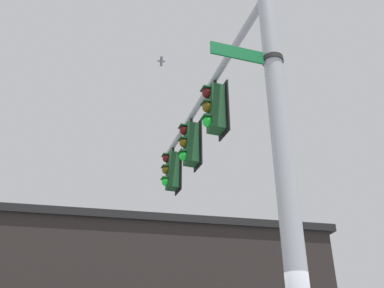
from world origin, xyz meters
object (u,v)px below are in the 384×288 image
(traffic_light_nearest_pole, at_px, (215,108))
(bird_flying, at_px, (161,61))
(traffic_light_mid_inner, at_px, (190,144))
(street_name_sign, at_px, (258,57))
(traffic_light_mid_outer, at_px, (172,171))

(traffic_light_nearest_pole, height_order, bird_flying, bird_flying)
(traffic_light_nearest_pole, distance_m, bird_flying, 5.27)
(traffic_light_mid_inner, relative_size, bird_flying, 3.01)
(street_name_sign, xyz_separation_m, bird_flying, (6.01, 0.01, 4.43))
(traffic_light_mid_outer, bearing_deg, traffic_light_mid_inner, 178.52)
(traffic_light_nearest_pole, relative_size, traffic_light_mid_inner, 1.00)
(traffic_light_mid_outer, relative_size, street_name_sign, 1.11)
(traffic_light_nearest_pole, bearing_deg, traffic_light_mid_outer, -1.48)
(traffic_light_mid_inner, bearing_deg, bird_flying, 10.00)
(traffic_light_mid_inner, xyz_separation_m, street_name_sign, (-4.12, 0.33, -0.59))
(traffic_light_mid_outer, relative_size, bird_flying, 3.01)
(traffic_light_nearest_pole, height_order, traffic_light_mid_inner, same)
(bird_flying, bearing_deg, traffic_light_mid_inner, -170.00)
(traffic_light_nearest_pole, bearing_deg, traffic_light_mid_inner, -1.48)
(street_name_sign, bearing_deg, traffic_light_mid_inner, -4.56)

